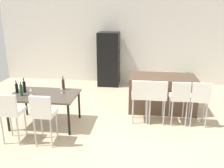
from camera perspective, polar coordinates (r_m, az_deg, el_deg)
name	(u,v)px	position (r m, az deg, el deg)	size (l,w,h in m)	color
ground_plane	(133,118)	(5.92, 5.10, -8.19)	(10.00, 10.00, 0.00)	#C6B28E
back_wall	(138,43)	(8.54, 6.26, 9.86)	(10.00, 0.12, 2.90)	silver
kitchen_island	(162,93)	(6.36, 11.88, -2.17)	(1.69, 0.90, 0.92)	#4C3828
bar_chair_left	(140,94)	(5.47, 6.82, -2.49)	(0.42, 0.42, 1.05)	white
bar_chair_middle	(158,95)	(5.49, 10.89, -2.64)	(0.41, 0.41, 1.05)	white
bar_chair_right	(180,96)	(5.54, 15.96, -2.80)	(0.42, 0.42, 1.05)	white
bar_chair_far	(200,97)	(5.63, 20.37, -2.93)	(0.42, 0.42, 1.05)	white
dining_table	(44,97)	(5.56, -15.99, -2.95)	(1.49, 0.96, 0.74)	#4C4238
dining_chair_near	(10,110)	(5.01, -23.27, -5.78)	(0.41, 0.41, 1.05)	white
dining_chair_far	(43,112)	(4.71, -16.19, -6.45)	(0.40, 0.40, 1.05)	white
wine_bottle_left	(17,88)	(5.80, -21.93, -0.90)	(0.06, 0.06, 0.29)	black
wine_bottle_near	(24,87)	(5.77, -20.32, -0.62)	(0.07, 0.07, 0.34)	black
wine_bottle_right	(63,84)	(5.72, -11.64, -0.07)	(0.07, 0.07, 0.32)	#471E19
wine_bottle_inner	(21,90)	(5.57, -20.98, -1.33)	(0.06, 0.06, 0.32)	#194723
wine_glass_middle	(61,88)	(5.50, -12.08, -0.85)	(0.07, 0.07, 0.17)	silver
wine_glass_far	(31,90)	(5.54, -18.92, -1.28)	(0.07, 0.07, 0.17)	silver
refrigerator	(109,59)	(8.27, -0.77, 6.00)	(0.72, 0.68, 1.84)	black
potted_plant	(187,79)	(8.47, 17.60, 1.20)	(0.34, 0.34, 0.54)	#996B4C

